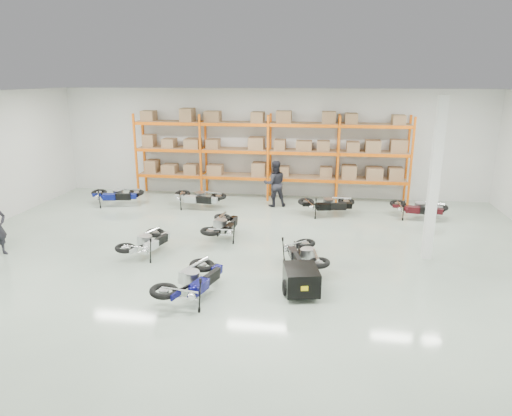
% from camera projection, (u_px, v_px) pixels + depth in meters
% --- Properties ---
extents(room, '(18.00, 18.00, 18.00)m').
position_uv_depth(room, '(242.00, 178.00, 12.58)').
color(room, '#AABEAA').
rests_on(room, ground).
extents(pallet_rack, '(11.28, 0.98, 3.62)m').
position_uv_depth(pallet_rack, '(269.00, 145.00, 18.71)').
color(pallet_rack, '#EA5F0C').
rests_on(pallet_rack, ground).
extents(structural_column, '(0.25, 0.25, 4.50)m').
position_uv_depth(structural_column, '(434.00, 180.00, 12.34)').
color(structural_column, white).
rests_on(structural_column, ground).
extents(moto_blue_centre, '(1.44, 2.06, 1.21)m').
position_uv_depth(moto_blue_centre, '(192.00, 275.00, 10.43)').
color(moto_blue_centre, '#070644').
rests_on(moto_blue_centre, ground).
extents(moto_silver_left, '(1.24, 1.83, 1.08)m').
position_uv_depth(moto_silver_left, '(147.00, 238.00, 13.01)').
color(moto_silver_left, '#B6BABE').
rests_on(moto_silver_left, ground).
extents(moto_black_far_left, '(0.97, 1.79, 1.13)m').
position_uv_depth(moto_black_far_left, '(223.00, 222.00, 14.41)').
color(moto_black_far_left, black).
rests_on(moto_black_far_left, ground).
extents(moto_touring_right, '(1.28, 1.85, 1.09)m').
position_uv_depth(moto_touring_right, '(304.00, 250.00, 12.11)').
color(moto_touring_right, black).
rests_on(moto_touring_right, ground).
extents(trailer, '(0.94, 1.66, 0.68)m').
position_uv_depth(trailer, '(301.00, 280.00, 10.62)').
color(trailer, black).
rests_on(trailer, ground).
extents(moto_back_a, '(1.91, 1.13, 1.17)m').
position_uv_depth(moto_back_a, '(116.00, 192.00, 18.12)').
color(moto_back_a, navy).
rests_on(moto_back_a, ground).
extents(moto_back_b, '(1.96, 1.17, 1.19)m').
position_uv_depth(moto_back_b, '(198.00, 194.00, 17.72)').
color(moto_back_b, '#ABB1B5').
rests_on(moto_back_b, ground).
extents(moto_back_c, '(1.94, 1.19, 1.17)m').
position_uv_depth(moto_back_c, '(327.00, 201.00, 16.78)').
color(moto_back_c, black).
rests_on(moto_back_c, ground).
extents(moto_back_d, '(1.88, 1.21, 1.12)m').
position_uv_depth(moto_back_d, '(419.00, 205.00, 16.37)').
color(moto_back_d, '#3D0C11').
rests_on(moto_back_d, ground).
extents(person_back, '(1.05, 0.92, 1.83)m').
position_uv_depth(person_back, '(275.00, 184.00, 17.89)').
color(person_back, black).
rests_on(person_back, ground).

